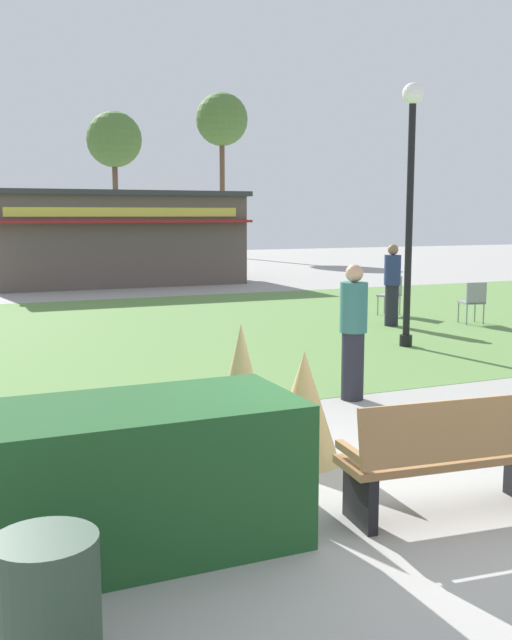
# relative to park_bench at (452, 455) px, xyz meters

# --- Properties ---
(ground_plane) EXTENTS (80.00, 80.00, 0.00)m
(ground_plane) POSITION_rel_park_bench_xyz_m (0.01, 0.21, -0.48)
(ground_plane) COLOR #999691
(lawn_patch) EXTENTS (36.00, 12.00, 0.01)m
(lawn_patch) POSITION_rel_park_bench_xyz_m (0.01, 9.56, -0.48)
(lawn_patch) COLOR #5B8442
(lawn_patch) RESTS_ON ground_plane
(park_bench) EXTENTS (1.74, 0.68, 0.95)m
(park_bench) POSITION_rel_park_bench_xyz_m (0.00, 0.00, 0.00)
(park_bench) COLOR olive
(park_bench) RESTS_ON ground_plane
(hedge_left) EXTENTS (2.22, 1.10, 1.02)m
(hedge_left) POSITION_rel_park_bench_xyz_m (-2.32, 0.44, 0.03)
(hedge_left) COLOR #1E4C23
(hedge_left) RESTS_ON ground_plane
(ornamental_grass_behind_left) EXTENTS (0.67, 0.67, 1.06)m
(ornamental_grass_behind_left) POSITION_rel_park_bench_xyz_m (-0.46, 1.56, 0.05)
(ornamental_grass_behind_left) COLOR tan
(ornamental_grass_behind_left) RESTS_ON ground_plane
(ornamental_grass_behind_right) EXTENTS (0.66, 0.66, 1.37)m
(ornamental_grass_behind_right) POSITION_rel_park_bench_xyz_m (-1.15, 1.40, 0.20)
(ornamental_grass_behind_right) COLOR tan
(ornamental_grass_behind_right) RESTS_ON ground_plane
(lamppost_mid) EXTENTS (0.36, 0.36, 4.48)m
(lamppost_mid) POSITION_rel_park_bench_xyz_m (3.99, 6.28, 2.32)
(lamppost_mid) COLOR black
(lamppost_mid) RESTS_ON ground_plane
(trash_bin) EXTENTS (0.52, 0.52, 0.75)m
(trash_bin) POSITION_rel_park_bench_xyz_m (-3.11, -0.85, -0.11)
(trash_bin) COLOR #2D4233
(trash_bin) RESTS_ON ground_plane
(food_kiosk) EXTENTS (8.36, 5.40, 3.05)m
(food_kiosk) POSITION_rel_park_bench_xyz_m (1.99, 20.70, 1.05)
(food_kiosk) COLOR #594C47
(food_kiosk) RESTS_ON ground_plane
(cafe_chair_west) EXTENTS (0.61, 0.61, 0.89)m
(cafe_chair_west) POSITION_rel_park_bench_xyz_m (6.05, 9.75, 0.05)
(cafe_chair_west) COLOR gray
(cafe_chair_west) RESTS_ON ground_plane
(cafe_chair_east) EXTENTS (0.52, 0.52, 0.89)m
(cafe_chair_east) POSITION_rel_park_bench_xyz_m (6.82, 7.91, 0.05)
(cafe_chair_east) COLOR gray
(cafe_chair_east) RESTS_ON ground_plane
(person_strolling) EXTENTS (0.34, 0.34, 1.69)m
(person_strolling) POSITION_rel_park_bench_xyz_m (5.10, 8.39, 0.38)
(person_strolling) COLOR #23232D
(person_strolling) RESTS_ON ground_plane
(person_standing) EXTENTS (0.34, 0.34, 1.69)m
(person_standing) POSITION_rel_park_bench_xyz_m (1.18, 3.41, 0.38)
(person_standing) COLOR #23232D
(person_standing) RESTS_ON ground_plane
(parked_car_center_slot) EXTENTS (4.31, 2.27, 1.20)m
(parked_car_center_slot) POSITION_rel_park_bench_xyz_m (0.99, 28.58, 0.16)
(parked_car_center_slot) COLOR black
(parked_car_center_slot) RESTS_ON ground_plane
(tree_left_bg) EXTENTS (2.80, 2.80, 7.47)m
(tree_left_bg) POSITION_rel_park_bench_xyz_m (5.19, 33.64, 5.53)
(tree_left_bg) COLOR brown
(tree_left_bg) RESTS_ON ground_plane
(tree_right_bg) EXTENTS (2.80, 2.80, 8.75)m
(tree_right_bg) POSITION_rel_park_bench_xyz_m (11.04, 33.60, 6.78)
(tree_right_bg) COLOR brown
(tree_right_bg) RESTS_ON ground_plane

